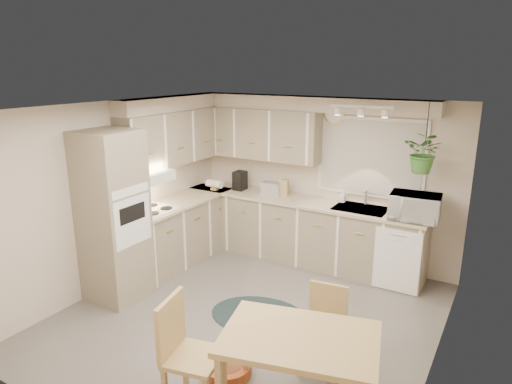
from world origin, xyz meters
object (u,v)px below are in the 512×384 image
at_px(dining_table, 299,378).
at_px(braided_rug, 259,315).
at_px(pet_bed, 227,368).
at_px(chair_back, 322,332).
at_px(microwave, 415,204).
at_px(chair_left, 194,354).

bearing_deg(dining_table, braided_rug, 131.57).
relative_size(dining_table, braided_rug, 1.07).
bearing_deg(pet_bed, dining_table, -11.81).
bearing_deg(braided_rug, chair_back, -28.43).
relative_size(braided_rug, microwave, 1.89).
xyz_separation_m(dining_table, microwave, (0.25, 2.82, 0.76)).
distance_m(dining_table, chair_back, 0.68).
bearing_deg(chair_left, chair_back, 129.80).
height_order(dining_table, chair_back, chair_back).
bearing_deg(chair_left, braided_rug, 177.21).
distance_m(chair_left, pet_bed, 0.64).
xyz_separation_m(dining_table, pet_bed, (-0.82, 0.17, -0.33)).
relative_size(chair_back, braided_rug, 0.72).
relative_size(dining_table, microwave, 2.03).
bearing_deg(dining_table, chair_left, -160.18).
height_order(chair_left, braided_rug, chair_left).
height_order(chair_left, pet_bed, chair_left).
xyz_separation_m(braided_rug, microwave, (1.33, 1.61, 1.14)).
distance_m(dining_table, pet_bed, 0.90).
distance_m(chair_back, braided_rug, 1.22).
bearing_deg(chair_back, microwave, -105.08).
bearing_deg(chair_back, pet_bed, 27.14).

